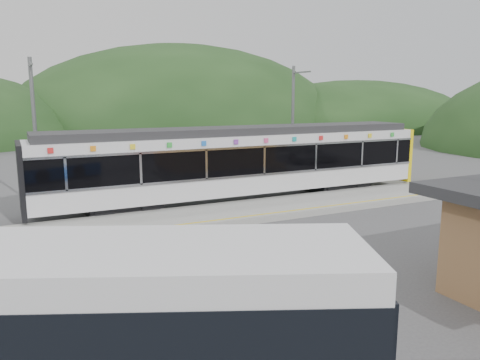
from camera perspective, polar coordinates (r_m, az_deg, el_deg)
name	(u,v)px	position (r m, az deg, el deg)	size (l,w,h in m)	color
ground	(257,238)	(17.75, 2.13, -7.05)	(120.00, 120.00, 0.00)	#4C4C4F
hills	(312,196)	(25.29, 8.77, -1.96)	(146.00, 149.00, 26.00)	#1E3D19
platform	(222,214)	(20.56, -2.26, -4.21)	(26.00, 3.20, 0.30)	#9E9E99
yellow_line	(234,218)	(19.38, -0.69, -4.63)	(26.00, 0.10, 0.01)	yellow
train	(241,161)	(23.57, 0.17, 2.38)	(20.44, 3.01, 3.74)	black
catenary_mast_west	(35,132)	(23.54, -23.69, 5.40)	(0.18, 1.80, 7.00)	slate
catenary_mast_east	(293,124)	(27.95, 6.47, 6.80)	(0.18, 1.80, 7.00)	slate
bus	(27,341)	(8.54, -24.54, -17.38)	(10.90, 6.69, 2.95)	blue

